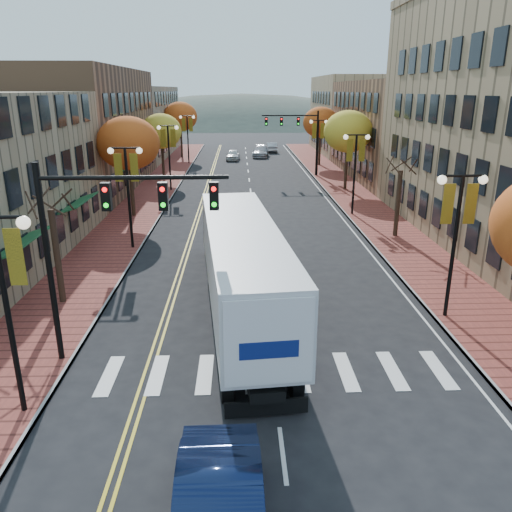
{
  "coord_description": "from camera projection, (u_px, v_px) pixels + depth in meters",
  "views": [
    {
      "loc": [
        -1.07,
        -12.76,
        9.14
      ],
      "look_at": [
        -0.37,
        7.94,
        2.2
      ],
      "focal_mm": 35.0,
      "sensor_mm": 36.0,
      "label": 1
    }
  ],
  "objects": [
    {
      "name": "semi_truck",
      "position": [
        239.0,
        258.0,
        21.03
      ],
      "size": [
        4.2,
        16.56,
        4.1
      ],
      "rotation": [
        0.0,
        0.0,
        0.1
      ],
      "color": "black",
      "rests_on": "ground"
    },
    {
      "name": "car_far_white",
      "position": [
        233.0,
        155.0,
        67.52
      ],
      "size": [
        2.0,
        4.29,
        1.42
      ],
      "primitive_type": "imported",
      "rotation": [
        0.0,
        0.0,
        -0.08
      ],
      "color": "white",
      "rests_on": "ground"
    },
    {
      "name": "traffic_mast_near",
      "position": [
        104.0,
        226.0,
        16.13
      ],
      "size": [
        6.1,
        0.35,
        7.0
      ],
      "color": "black",
      "rests_on": "ground"
    },
    {
      "name": "car_far_silver",
      "position": [
        261.0,
        152.0,
        70.63
      ],
      "size": [
        2.68,
        5.35,
        1.49
      ],
      "primitive_type": "imported",
      "rotation": [
        0.0,
        0.0,
        -0.12
      ],
      "color": "#9999A0",
      "rests_on": "ground"
    },
    {
      "name": "building_left_mid",
      "position": [
        69.0,
        130.0,
        46.85
      ],
      "size": [
        12.0,
        24.0,
        11.0
      ],
      "primitive_type": "cube",
      "color": "brown",
      "rests_on": "ground"
    },
    {
      "name": "building_right_mid",
      "position": [
        420.0,
        130.0,
        53.84
      ],
      "size": [
        15.0,
        24.0,
        10.0
      ],
      "primitive_type": "cube",
      "color": "brown",
      "rests_on": "ground"
    },
    {
      "name": "ground",
      "position": [
        277.0,
        408.0,
        15.03
      ],
      "size": [
        200.0,
        200.0,
        0.0
      ],
      "primitive_type": "plane",
      "color": "black",
      "rests_on": "ground"
    },
    {
      "name": "lamp_left_a",
      "position": [
        2.0,
        279.0,
        13.43
      ],
      "size": [
        1.96,
        0.36,
        6.05
      ],
      "color": "black",
      "rests_on": "ground"
    },
    {
      "name": "building_left_far",
      "position": [
        126.0,
        122.0,
        70.78
      ],
      "size": [
        12.0,
        26.0,
        9.5
      ],
      "primitive_type": "cube",
      "color": "#9E8966",
      "rests_on": "ground"
    },
    {
      "name": "tree_left_d",
      "position": [
        180.0,
        117.0,
        67.93
      ],
      "size": [
        4.61,
        4.61,
        7.42
      ],
      "color": "#382619",
      "rests_on": "sidewalk_left"
    },
    {
      "name": "lamp_left_b",
      "position": [
        127.0,
        178.0,
        28.59
      ],
      "size": [
        1.96,
        0.36,
        6.05
      ],
      "color": "black",
      "rests_on": "ground"
    },
    {
      "name": "traffic_mast_far",
      "position": [
        300.0,
        131.0,
        53.45
      ],
      "size": [
        6.1,
        0.34,
        7.0
      ],
      "color": "black",
      "rests_on": "ground"
    },
    {
      "name": "tree_left_c",
      "position": [
        161.0,
        131.0,
        51.04
      ],
      "size": [
        4.16,
        4.16,
        6.69
      ],
      "color": "#382619",
      "rests_on": "sidewalk_left"
    },
    {
      "name": "lamp_right_b",
      "position": [
        355.0,
        159.0,
        36.66
      ],
      "size": [
        1.96,
        0.36,
        6.05
      ],
      "color": "black",
      "rests_on": "ground"
    },
    {
      "name": "tree_right_d",
      "position": [
        321.0,
        122.0,
        61.03
      ],
      "size": [
        4.35,
        4.35,
        7.0
      ],
      "color": "#382619",
      "rests_on": "sidewalk_right"
    },
    {
      "name": "car_far_oncoming",
      "position": [
        271.0,
        147.0,
        76.33
      ],
      "size": [
        1.63,
        4.38,
        1.43
      ],
      "primitive_type": "imported",
      "rotation": [
        0.0,
        0.0,
        3.17
      ],
      "color": "#B6B6BF",
      "rests_on": "ground"
    },
    {
      "name": "lamp_right_c",
      "position": [
        318.0,
        137.0,
        53.71
      ],
      "size": [
        1.96,
        0.36,
        6.05
      ],
      "color": "black",
      "rests_on": "ground"
    },
    {
      "name": "tree_left_b",
      "position": [
        128.0,
        144.0,
        35.76
      ],
      "size": [
        4.48,
        4.48,
        7.21
      ],
      "color": "#382619",
      "rests_on": "sidewalk_left"
    },
    {
      "name": "sidewalk_left",
      "position": [
        153.0,
        194.0,
        45.52
      ],
      "size": [
        4.0,
        85.0,
        0.15
      ],
      "primitive_type": "cube",
      "color": "brown",
      "rests_on": "ground"
    },
    {
      "name": "tree_right_c",
      "position": [
        348.0,
        132.0,
        45.81
      ],
      "size": [
        4.48,
        4.48,
        7.21
      ],
      "color": "#382619",
      "rests_on": "sidewalk_right"
    },
    {
      "name": "lamp_left_d",
      "position": [
        188.0,
        130.0,
        62.71
      ],
      "size": [
        1.96,
        0.36,
        6.05
      ],
      "color": "black",
      "rests_on": "ground"
    },
    {
      "name": "lamp_right_a",
      "position": [
        457.0,
        219.0,
        19.6
      ],
      "size": [
        1.96,
        0.36,
        6.05
      ],
      "color": "black",
      "rests_on": "ground"
    },
    {
      "name": "building_right_far",
      "position": [
        369.0,
        115.0,
        74.53
      ],
      "size": [
        15.0,
        20.0,
        11.0
      ],
      "primitive_type": "cube",
      "color": "#9E8966",
      "rests_on": "ground"
    },
    {
      "name": "black_suv",
      "position": [
        276.0,
        292.0,
        21.99
      ],
      "size": [
        2.53,
        4.94,
        1.34
      ],
      "primitive_type": "imported",
      "rotation": [
        0.0,
        0.0,
        -0.07
      ],
      "color": "black",
      "rests_on": "ground"
    },
    {
      "name": "tree_right_b",
      "position": [
        398.0,
        203.0,
        31.67
      ],
      "size": [
        0.28,
        0.28,
        4.2
      ],
      "color": "#382619",
      "rests_on": "sidewalk_right"
    },
    {
      "name": "lamp_left_c",
      "position": [
        169.0,
        145.0,
        45.65
      ],
      "size": [
        1.96,
        0.36,
        6.05
      ],
      "color": "black",
      "rests_on": "ground"
    },
    {
      "name": "sidewalk_right",
      "position": [
        348.0,
        193.0,
        46.1
      ],
      "size": [
        4.0,
        85.0,
        0.15
      ],
      "primitive_type": "cube",
      "color": "brown",
      "rests_on": "ground"
    },
    {
      "name": "tree_left_a",
      "position": [
        57.0,
        257.0,
        21.61
      ],
      "size": [
        0.28,
        0.28,
        4.2
      ],
      "color": "#382619",
      "rests_on": "sidewalk_left"
    }
  ]
}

